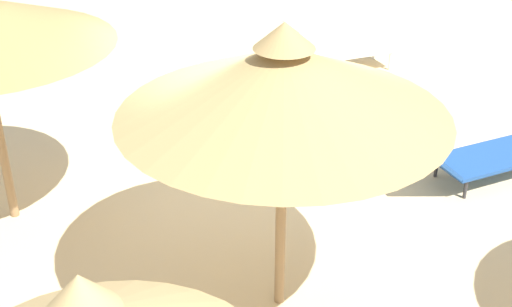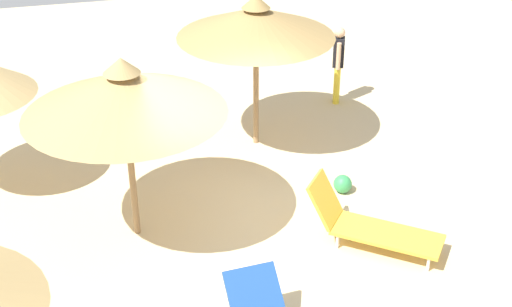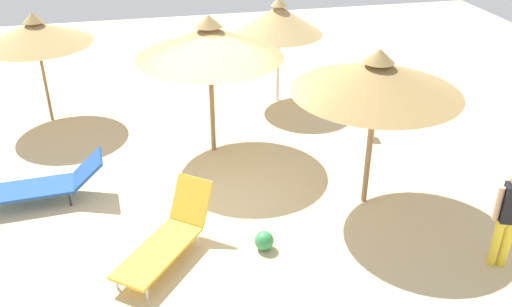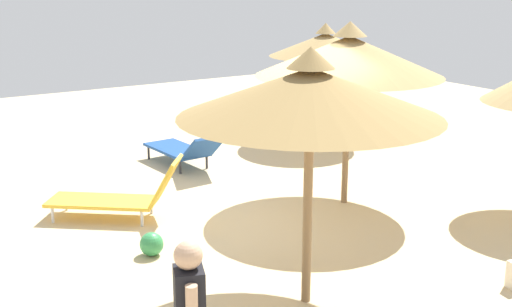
# 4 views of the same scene
# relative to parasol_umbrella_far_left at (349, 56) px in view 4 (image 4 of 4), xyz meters

# --- Properties ---
(ground) EXTENTS (24.00, 24.00, 0.10)m
(ground) POSITION_rel_parasol_umbrella_far_left_xyz_m (-0.18, -1.49, -2.34)
(ground) COLOR beige
(parasol_umbrella_far_left) EXTENTS (2.81, 2.81, 2.80)m
(parasol_umbrella_far_left) POSITION_rel_parasol_umbrella_far_left_xyz_m (0.00, 0.00, 0.00)
(parasol_umbrella_far_left) COLOR olive
(parasol_umbrella_far_left) RESTS_ON ground
(parasol_umbrella_near_left) EXTENTS (2.35, 2.35, 2.48)m
(parasol_umbrella_near_left) POSITION_rel_parasol_umbrella_far_left_xyz_m (-3.41, 2.22, -0.26)
(parasol_umbrella_near_left) COLOR olive
(parasol_umbrella_near_left) RESTS_ON ground
(parasol_umbrella_back) EXTENTS (2.73, 2.73, 2.78)m
(parasol_umbrella_back) POSITION_rel_parasol_umbrella_far_left_xyz_m (2.30, -2.45, 0.02)
(parasol_umbrella_back) COLOR olive
(parasol_umbrella_back) RESTS_ON ground
(lounge_chair_center) EXTENTS (1.69, 1.91, 0.94)m
(lounge_chair_center) POSITION_rel_parasol_umbrella_far_left_xyz_m (-1.16, -3.21, -1.93)
(lounge_chair_center) COLOR gold
(lounge_chair_center) RESTS_ON ground
(lounge_chair_front) EXTENTS (2.00, 0.81, 0.77)m
(lounge_chair_front) POSITION_rel_parasol_umbrella_far_left_xyz_m (-3.06, -1.25, -1.94)
(lounge_chair_front) COLOR #1E478C
(lounge_chair_front) RESTS_ON ground
(beach_ball) EXTENTS (0.31, 0.31, 0.31)m
(beach_ball) POSITION_rel_parasol_umbrella_far_left_xyz_m (0.28, -3.38, -2.14)
(beach_ball) COLOR #338C4C
(beach_ball) RESTS_ON ground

